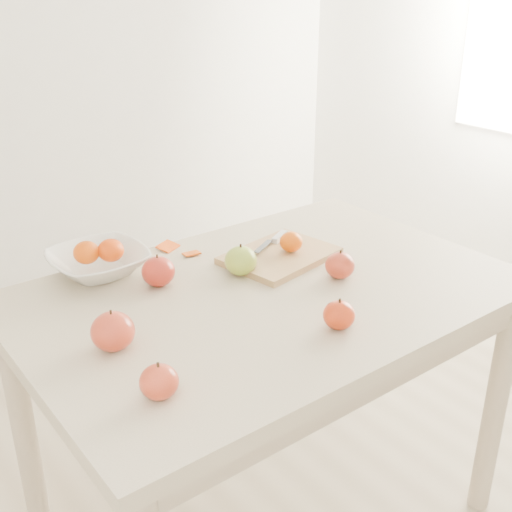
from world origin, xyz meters
TOP-DOWN VIEW (x-y plane):
  - table at (0.00, 0.00)m, footprint 1.20×0.80m
  - cutting_board at (0.13, 0.12)m, footprint 0.32×0.26m
  - board_tangerine at (0.16, 0.11)m, footprint 0.06×0.06m
  - fruit_bowl at (-0.29, 0.33)m, footprint 0.24×0.24m
  - bowl_tangerine_near at (-0.31, 0.34)m, footprint 0.07×0.07m
  - bowl_tangerine_far at (-0.26, 0.32)m, footprint 0.07×0.07m
  - orange_peel_a at (-0.07, 0.36)m, footprint 0.07×0.07m
  - orange_peel_b at (-0.04, 0.29)m, footprint 0.05×0.04m
  - paring_knife at (0.18, 0.19)m, footprint 0.16×0.08m
  - apple_green at (-0.00, 0.11)m, footprint 0.08×0.08m
  - apple_red_b at (-0.42, -0.02)m, footprint 0.09×0.09m
  - apple_red_c at (0.00, -0.24)m, footprint 0.07×0.07m
  - apple_red_a at (-0.20, 0.18)m, footprint 0.08×0.08m
  - apple_red_e at (0.18, -0.06)m, footprint 0.08×0.08m
  - apple_red_d at (-0.43, -0.22)m, footprint 0.07×0.07m

SIDE VIEW (x-z plane):
  - table at x=0.00m, z-range 0.28..1.03m
  - orange_peel_a at x=-0.07m, z-range 0.75..0.76m
  - orange_peel_b at x=-0.04m, z-range 0.75..0.76m
  - cutting_board at x=0.13m, z-range 0.75..0.77m
  - paring_knife at x=0.18m, z-range 0.77..0.78m
  - fruit_bowl at x=-0.29m, z-range 0.75..0.81m
  - apple_red_c at x=0.00m, z-range 0.75..0.81m
  - apple_red_d at x=-0.43m, z-range 0.75..0.82m
  - apple_red_e at x=0.18m, z-range 0.75..0.82m
  - apple_red_a at x=-0.20m, z-range 0.75..0.82m
  - apple_green at x=0.00m, z-range 0.75..0.83m
  - apple_red_b at x=-0.42m, z-range 0.75..0.83m
  - board_tangerine at x=0.16m, z-range 0.77..0.82m
  - bowl_tangerine_near at x=-0.31m, z-range 0.78..0.84m
  - bowl_tangerine_far at x=-0.26m, z-range 0.78..0.84m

